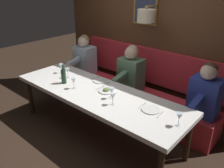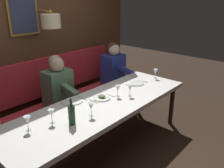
{
  "view_description": "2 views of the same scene",
  "coord_description": "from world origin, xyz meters",
  "views": [
    {
      "loc": [
        -2.13,
        -2.17,
        2.24
      ],
      "look_at": [
        0.05,
        -0.25,
        0.92
      ],
      "focal_mm": 37.36,
      "sensor_mm": 36.0,
      "label": 1
    },
    {
      "loc": [
        -1.92,
        1.98,
        2.06
      ],
      "look_at": [
        0.05,
        -0.25,
        0.92
      ],
      "focal_mm": 37.49,
      "sensor_mm": 36.0,
      "label": 2
    }
  ],
  "objects": [
    {
      "name": "banquette_bench",
      "position": [
        0.89,
        0.0,
        0.23
      ],
      "size": [
        0.52,
        3.01,
        0.45
      ],
      "primitive_type": "cube",
      "color": "red",
      "rests_on": "ground_plane"
    },
    {
      "name": "wine_glass_0",
      "position": [
        -0.01,
        -1.29,
        0.86
      ],
      "size": [
        0.07,
        0.07,
        0.16
      ],
      "color": "silver",
      "rests_on": "dining_table"
    },
    {
      "name": "ground_plane",
      "position": [
        0.0,
        0.0,
        0.0
      ],
      "size": [
        12.0,
        12.0,
        0.0
      ],
      "primitive_type": "plane",
      "color": "#332319"
    },
    {
      "name": "wine_glass_3",
      "position": [
        -0.14,
        0.33,
        0.86
      ],
      "size": [
        0.07,
        0.07,
        0.16
      ],
      "color": "silver",
      "rests_on": "dining_table"
    },
    {
      "name": "dining_table",
      "position": [
        0.0,
        0.0,
        0.68
      ],
      "size": [
        0.9,
        2.81,
        0.74
      ],
      "color": "white",
      "rests_on": "ground_plane"
    },
    {
      "name": "diner_middle",
      "position": [
        0.88,
        1.22,
        0.82
      ],
      "size": [
        0.6,
        0.4,
        0.79
      ],
      "color": "silver",
      "rests_on": "banquette_bench"
    },
    {
      "name": "place_setting_2",
      "position": [
        0.08,
        -0.88,
        0.75
      ],
      "size": [
        0.24,
        0.32,
        0.01
      ],
      "color": "white",
      "rests_on": "dining_table"
    },
    {
      "name": "place_setting_0",
      "position": [
        0.31,
        0.22,
        0.75
      ],
      "size": [
        0.24,
        0.31,
        0.01
      ],
      "color": "white",
      "rests_on": "dining_table"
    },
    {
      "name": "wine_glass_1",
      "position": [
        0.06,
        0.73,
        0.86
      ],
      "size": [
        0.07,
        0.07,
        0.16
      ],
      "color": "silver",
      "rests_on": "dining_table"
    },
    {
      "name": "wine_glass_2",
      "position": [
        -0.13,
        -0.43,
        0.86
      ],
      "size": [
        0.07,
        0.07,
        0.16
      ],
      "color": "silver",
      "rests_on": "dining_table"
    },
    {
      "name": "diner_nearest",
      "position": [
        0.88,
        -1.24,
        0.82
      ],
      "size": [
        0.6,
        0.4,
        0.79
      ],
      "color": "#283893",
      "rests_on": "banquette_bench"
    },
    {
      "name": "wine_glass_5",
      "position": [
        0.12,
        0.98,
        0.86
      ],
      "size": [
        0.07,
        0.07,
        0.16
      ],
      "color": "silver",
      "rests_on": "dining_table"
    },
    {
      "name": "wine_bottle",
      "position": [
        -0.12,
        0.6,
        0.86
      ],
      "size": [
        0.08,
        0.08,
        0.3
      ],
      "color": "#19381E",
      "rests_on": "dining_table"
    },
    {
      "name": "place_setting_1",
      "position": [
        0.1,
        -0.1,
        0.75
      ],
      "size": [
        0.24,
        0.32,
        0.05
      ],
      "color": "white",
      "rests_on": "dining_table"
    },
    {
      "name": "wine_glass_4",
      "position": [
        -0.01,
        -0.3,
        0.86
      ],
      "size": [
        0.07,
        0.07,
        0.16
      ],
      "color": "silver",
      "rests_on": "dining_table"
    },
    {
      "name": "diner_near",
      "position": [
        0.88,
        0.04,
        0.82
      ],
      "size": [
        0.6,
        0.4,
        0.79
      ],
      "color": "#567A5B",
      "rests_on": "banquette_bench"
    },
    {
      "name": "back_wall_panel",
      "position": [
        1.46,
        0.0,
        1.36
      ],
      "size": [
        0.59,
        4.21,
        2.9
      ],
      "color": "#51331E",
      "rests_on": "ground_plane"
    }
  ]
}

